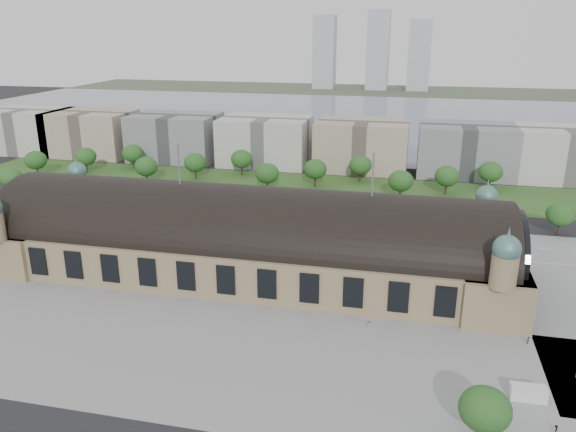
% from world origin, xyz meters
% --- Properties ---
extents(ground, '(900.00, 900.00, 0.00)m').
position_xyz_m(ground, '(0.00, 0.00, 0.00)').
color(ground, black).
rests_on(ground, ground).
extents(station, '(150.00, 48.40, 44.30)m').
position_xyz_m(station, '(0.00, 0.00, 10.28)').
color(station, '#857353').
rests_on(station, ground).
extents(plaza_south, '(190.00, 48.00, 0.12)m').
position_xyz_m(plaza_south, '(10.00, -44.00, 0.00)').
color(plaza_south, gray).
rests_on(plaza_south, ground).
extents(road_slab, '(260.00, 26.00, 0.10)m').
position_xyz_m(road_slab, '(-20.00, 38.00, 0.00)').
color(road_slab, black).
rests_on(road_slab, ground).
extents(grass_belt, '(300.00, 45.00, 0.10)m').
position_xyz_m(grass_belt, '(-15.00, 93.00, 0.00)').
color(grass_belt, '#2E5321').
rests_on(grass_belt, ground).
extents(petrol_station, '(14.00, 13.00, 5.05)m').
position_xyz_m(petrol_station, '(-53.91, 65.28, 2.95)').
color(petrol_station, '#CA630B').
rests_on(petrol_station, ground).
extents(lake, '(700.00, 320.00, 0.08)m').
position_xyz_m(lake, '(0.00, 298.00, 0.00)').
color(lake, slate).
rests_on(lake, ground).
extents(far_shore, '(700.00, 120.00, 0.14)m').
position_xyz_m(far_shore, '(0.00, 498.00, 0.00)').
color(far_shore, '#44513D').
rests_on(far_shore, ground).
extents(far_tower_left, '(24.00, 24.00, 80.00)m').
position_xyz_m(far_tower_left, '(-60.00, 508.00, 40.00)').
color(far_tower_left, '#9EA8B2').
rests_on(far_tower_left, ground).
extents(far_tower_mid, '(24.00, 24.00, 85.00)m').
position_xyz_m(far_tower_mid, '(0.00, 508.00, 42.50)').
color(far_tower_mid, '#9EA8B2').
rests_on(far_tower_mid, ground).
extents(far_tower_right, '(24.00, 24.00, 75.00)m').
position_xyz_m(far_tower_right, '(45.00, 508.00, 37.50)').
color(far_tower_right, '#9EA8B2').
rests_on(far_tower_right, ground).
extents(office_0, '(45.00, 32.00, 24.00)m').
position_xyz_m(office_0, '(-170.00, 133.00, 12.00)').
color(office_0, '#B4B1AA').
rests_on(office_0, ground).
extents(office_1, '(45.00, 32.00, 24.00)m').
position_xyz_m(office_1, '(-130.00, 133.00, 12.00)').
color(office_1, tan).
rests_on(office_1, ground).
extents(office_2, '(45.00, 32.00, 24.00)m').
position_xyz_m(office_2, '(-80.00, 133.00, 12.00)').
color(office_2, gray).
rests_on(office_2, ground).
extents(office_3, '(45.00, 32.00, 24.00)m').
position_xyz_m(office_3, '(-30.00, 133.00, 12.00)').
color(office_3, '#B4B1AA').
rests_on(office_3, ground).
extents(office_4, '(45.00, 32.00, 24.00)m').
position_xyz_m(office_4, '(20.00, 133.00, 12.00)').
color(office_4, tan).
rests_on(office_4, ground).
extents(office_5, '(45.00, 32.00, 24.00)m').
position_xyz_m(office_5, '(70.00, 133.00, 12.00)').
color(office_5, gray).
rests_on(office_5, ground).
extents(office_6, '(45.00, 32.00, 24.00)m').
position_xyz_m(office_6, '(115.00, 133.00, 12.00)').
color(office_6, '#B4B1AA').
rests_on(office_6, ground).
extents(tree_row_0, '(9.60, 9.60, 11.52)m').
position_xyz_m(tree_row_0, '(-120.00, 53.00, 7.43)').
color(tree_row_0, '#2D2116').
rests_on(tree_row_0, ground).
extents(tree_row_1, '(9.60, 9.60, 11.52)m').
position_xyz_m(tree_row_1, '(-96.00, 53.00, 7.43)').
color(tree_row_1, '#2D2116').
rests_on(tree_row_1, ground).
extents(tree_row_2, '(9.60, 9.60, 11.52)m').
position_xyz_m(tree_row_2, '(-72.00, 53.00, 7.43)').
color(tree_row_2, '#2D2116').
rests_on(tree_row_2, ground).
extents(tree_row_3, '(9.60, 9.60, 11.52)m').
position_xyz_m(tree_row_3, '(-48.00, 53.00, 7.43)').
color(tree_row_3, '#2D2116').
rests_on(tree_row_3, ground).
extents(tree_row_4, '(9.60, 9.60, 11.52)m').
position_xyz_m(tree_row_4, '(-24.00, 53.00, 7.43)').
color(tree_row_4, '#2D2116').
rests_on(tree_row_4, ground).
extents(tree_row_5, '(9.60, 9.60, 11.52)m').
position_xyz_m(tree_row_5, '(0.00, 53.00, 7.43)').
color(tree_row_5, '#2D2116').
rests_on(tree_row_5, ground).
extents(tree_row_6, '(9.60, 9.60, 11.52)m').
position_xyz_m(tree_row_6, '(24.00, 53.00, 7.43)').
color(tree_row_6, '#2D2116').
rests_on(tree_row_6, ground).
extents(tree_row_7, '(9.60, 9.60, 11.52)m').
position_xyz_m(tree_row_7, '(48.00, 53.00, 7.43)').
color(tree_row_7, '#2D2116').
rests_on(tree_row_7, ground).
extents(tree_row_8, '(9.60, 9.60, 11.52)m').
position_xyz_m(tree_row_8, '(72.00, 53.00, 7.43)').
color(tree_row_8, '#2D2116').
rests_on(tree_row_8, ground).
extents(tree_row_9, '(9.60, 9.60, 11.52)m').
position_xyz_m(tree_row_9, '(96.00, 53.00, 7.43)').
color(tree_row_9, '#2D2116').
rests_on(tree_row_9, ground).
extents(tree_belt_0, '(10.40, 10.40, 12.48)m').
position_xyz_m(tree_belt_0, '(-130.00, 83.00, 8.05)').
color(tree_belt_0, '#2D2116').
rests_on(tree_belt_0, ground).
extents(tree_belt_1, '(10.40, 10.40, 12.48)m').
position_xyz_m(tree_belt_1, '(-111.00, 95.00, 8.05)').
color(tree_belt_1, '#2D2116').
rests_on(tree_belt_1, ground).
extents(tree_belt_2, '(10.40, 10.40, 12.48)m').
position_xyz_m(tree_belt_2, '(-92.00, 107.00, 8.05)').
color(tree_belt_2, '#2D2116').
rests_on(tree_belt_2, ground).
extents(tree_belt_3, '(10.40, 10.40, 12.48)m').
position_xyz_m(tree_belt_3, '(-73.00, 83.00, 8.05)').
color(tree_belt_3, '#2D2116').
rests_on(tree_belt_3, ground).
extents(tree_belt_4, '(10.40, 10.40, 12.48)m').
position_xyz_m(tree_belt_4, '(-54.00, 95.00, 8.05)').
color(tree_belt_4, '#2D2116').
rests_on(tree_belt_4, ground).
extents(tree_belt_5, '(10.40, 10.40, 12.48)m').
position_xyz_m(tree_belt_5, '(-35.00, 107.00, 8.05)').
color(tree_belt_5, '#2D2116').
rests_on(tree_belt_5, ground).
extents(tree_belt_6, '(10.40, 10.40, 12.48)m').
position_xyz_m(tree_belt_6, '(-16.00, 83.00, 8.05)').
color(tree_belt_6, '#2D2116').
rests_on(tree_belt_6, ground).
extents(tree_belt_7, '(10.40, 10.40, 12.48)m').
position_xyz_m(tree_belt_7, '(3.00, 95.00, 8.05)').
color(tree_belt_7, '#2D2116').
rests_on(tree_belt_7, ground).
extents(tree_belt_8, '(10.40, 10.40, 12.48)m').
position_xyz_m(tree_belt_8, '(22.00, 107.00, 8.05)').
color(tree_belt_8, '#2D2116').
rests_on(tree_belt_8, ground).
extents(tree_belt_9, '(10.40, 10.40, 12.48)m').
position_xyz_m(tree_belt_9, '(41.00, 83.00, 8.05)').
color(tree_belt_9, '#2D2116').
rests_on(tree_belt_9, ground).
extents(tree_belt_10, '(10.40, 10.40, 12.48)m').
position_xyz_m(tree_belt_10, '(60.00, 95.00, 8.05)').
color(tree_belt_10, '#2D2116').
rests_on(tree_belt_10, ground).
extents(tree_belt_11, '(10.40, 10.40, 12.48)m').
position_xyz_m(tree_belt_11, '(79.00, 107.00, 8.05)').
color(tree_belt_11, '#2D2116').
rests_on(tree_belt_11, ground).
extents(tree_plaza_s, '(9.00, 9.00, 10.64)m').
position_xyz_m(tree_plaza_s, '(60.00, -60.00, 6.80)').
color(tree_plaza_s, '#2D2116').
rests_on(tree_plaza_s, ground).
extents(traffic_car_1, '(5.05, 2.34, 1.60)m').
position_xyz_m(traffic_car_1, '(-89.88, 44.56, 0.80)').
color(traffic_car_1, '#94969C').
rests_on(traffic_car_1, ground).
extents(traffic_car_3, '(4.87, 2.49, 1.35)m').
position_xyz_m(traffic_car_3, '(-14.63, 44.51, 0.68)').
color(traffic_car_3, maroon).
rests_on(traffic_car_3, ground).
extents(traffic_car_4, '(4.44, 2.17, 1.46)m').
position_xyz_m(traffic_car_4, '(8.06, 27.42, 0.73)').
color(traffic_car_4, '#16173F').
rests_on(traffic_car_4, ground).
extents(traffic_car_6, '(5.50, 2.98, 1.46)m').
position_xyz_m(traffic_car_6, '(74.77, 31.81, 0.73)').
color(traffic_car_6, silver).
rests_on(traffic_car_6, ground).
extents(parked_car_0, '(4.98, 4.44, 1.64)m').
position_xyz_m(parked_car_0, '(-59.93, 21.00, 0.82)').
color(parked_car_0, black).
rests_on(parked_car_0, ground).
extents(parked_car_1, '(5.44, 4.46, 1.38)m').
position_xyz_m(parked_car_1, '(-63.99, 21.39, 0.69)').
color(parked_car_1, maroon).
rests_on(parked_car_1, ground).
extents(parked_car_2, '(5.37, 4.94, 1.51)m').
position_xyz_m(parked_car_2, '(-60.41, 21.00, 0.76)').
color(parked_car_2, '#211B4D').
rests_on(parked_car_2, ground).
extents(parked_car_3, '(4.51, 3.33, 1.43)m').
position_xyz_m(parked_car_3, '(-52.23, 21.00, 0.71)').
color(parked_car_3, slate).
rests_on(parked_car_3, ground).
extents(parked_car_4, '(3.94, 3.31, 1.27)m').
position_xyz_m(parked_car_4, '(-42.55, 21.10, 0.64)').
color(parked_car_4, white).
rests_on(parked_car_4, ground).
extents(parked_car_5, '(5.40, 4.40, 1.37)m').
position_xyz_m(parked_car_5, '(-20.96, 21.00, 0.68)').
color(parked_car_5, '#9B9FA3').
rests_on(parked_car_5, ground).
extents(parked_car_6, '(5.88, 4.79, 1.60)m').
position_xyz_m(parked_car_6, '(-26.32, 21.00, 0.80)').
color(parked_car_6, black).
rests_on(parked_car_6, ground).
extents(bus_west, '(11.74, 3.34, 3.23)m').
position_xyz_m(bus_west, '(-6.42, 32.00, 1.62)').
color(bus_west, '#AC1B26').
rests_on(bus_west, ground).
extents(bus_mid, '(12.84, 3.80, 3.53)m').
position_xyz_m(bus_mid, '(-1.28, 27.00, 1.76)').
color(bus_mid, silver).
rests_on(bus_mid, ground).
extents(bus_east, '(12.16, 3.92, 3.33)m').
position_xyz_m(bus_east, '(35.09, 31.36, 1.66)').
color(bus_east, beige).
rests_on(bus_east, ground).
extents(van_south, '(6.82, 2.86, 2.93)m').
position_xyz_m(van_south, '(69.64, -45.70, 1.40)').
color(van_south, silver).
rests_on(van_south, ground).
extents(pedestrian_0, '(0.97, 0.67, 1.83)m').
position_xyz_m(pedestrian_0, '(37.62, -25.11, 0.91)').
color(pedestrian_0, gray).
rests_on(pedestrian_0, ground).
extents(pedestrian_2, '(0.64, 0.92, 1.74)m').
position_xyz_m(pedestrian_2, '(73.64, -24.31, 0.87)').
color(pedestrian_2, gray).
rests_on(pedestrian_2, ground).
extents(pedestrian_4, '(0.79, 1.16, 1.65)m').
position_xyz_m(pedestrian_4, '(73.21, -54.78, 0.83)').
color(pedestrian_4, gray).
rests_on(pedestrian_4, ground).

